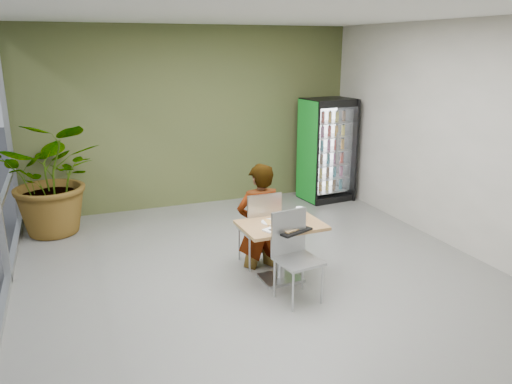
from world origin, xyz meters
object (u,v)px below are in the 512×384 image
(seated_woman, at_px, (259,226))
(soda_cup, at_px, (300,214))
(cafeteria_tray, at_px, (291,230))
(potted_plant, at_px, (54,177))
(chair_near, at_px, (293,248))
(beverage_fridge, at_px, (327,150))
(dining_table, at_px, (281,240))
(chair_far, at_px, (261,224))

(seated_woman, xyz_separation_m, soda_cup, (0.33, -0.50, 0.28))
(cafeteria_tray, height_order, potted_plant, potted_plant)
(chair_near, distance_m, soda_cup, 0.59)
(soda_cup, bearing_deg, beverage_fridge, 55.54)
(beverage_fridge, height_order, potted_plant, beverage_fridge)
(dining_table, bearing_deg, cafeteria_tray, -89.25)
(chair_far, distance_m, seated_woman, 0.08)
(dining_table, bearing_deg, seated_woman, 99.80)
(beverage_fridge, xyz_separation_m, potted_plant, (-4.80, -0.08, -0.06))
(chair_near, bearing_deg, beverage_fridge, 47.93)
(dining_table, xyz_separation_m, chair_far, (-0.09, 0.45, 0.07))
(dining_table, relative_size, seated_woman, 0.60)
(seated_woman, relative_size, cafeteria_tray, 3.98)
(chair_far, bearing_deg, soda_cup, 126.04)
(chair_far, distance_m, cafeteria_tray, 0.73)
(dining_table, height_order, chair_near, chair_near)
(beverage_fridge, distance_m, potted_plant, 4.81)
(dining_table, relative_size, soda_cup, 5.72)
(chair_near, distance_m, seated_woman, 0.96)
(seated_woman, height_order, cafeteria_tray, seated_woman)
(soda_cup, xyz_separation_m, beverage_fridge, (1.97, 2.87, 0.12))
(seated_woman, bearing_deg, soda_cup, 122.80)
(seated_woman, bearing_deg, cafeteria_tray, 95.90)
(chair_near, distance_m, potted_plant, 4.13)
(chair_far, xyz_separation_m, beverage_fridge, (2.31, 2.43, 0.35))
(soda_cup, relative_size, beverage_fridge, 0.09)
(chair_far, height_order, chair_near, chair_far)
(chair_near, distance_m, beverage_fridge, 4.04)
(dining_table, xyz_separation_m, chair_near, (-0.05, -0.45, 0.07))
(dining_table, height_order, seated_woman, seated_woman)
(soda_cup, relative_size, cafeteria_tray, 0.42)
(chair_far, relative_size, potted_plant, 0.58)
(seated_woman, height_order, soda_cup, seated_woman)
(cafeteria_tray, height_order, beverage_fridge, beverage_fridge)
(beverage_fridge, relative_size, potted_plant, 1.07)
(chair_far, xyz_separation_m, soda_cup, (0.33, -0.44, 0.23))
(potted_plant, bearing_deg, chair_far, -43.25)
(seated_woman, xyz_separation_m, potted_plant, (-2.50, 2.29, 0.34))
(dining_table, xyz_separation_m, cafeteria_tray, (0.00, -0.26, 0.23))
(seated_woman, relative_size, soda_cup, 9.55)
(soda_cup, bearing_deg, chair_far, 126.88)
(dining_table, bearing_deg, chair_near, -95.78)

